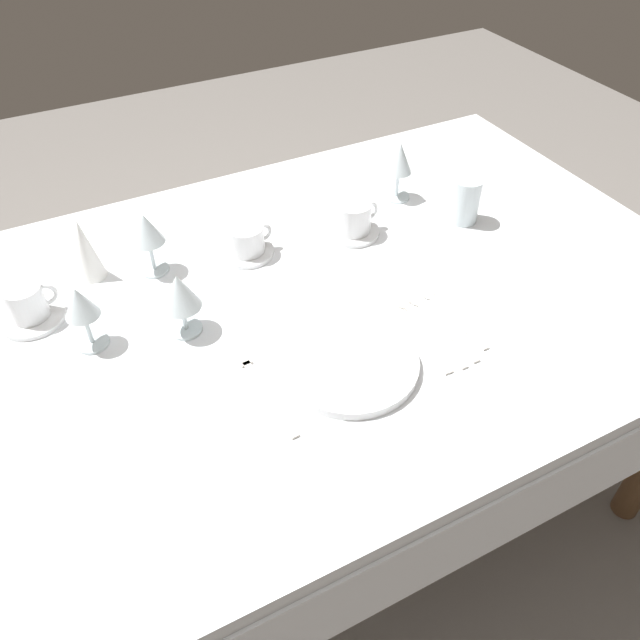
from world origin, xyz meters
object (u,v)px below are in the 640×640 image
spoon_soup (422,323)px  wine_glass_centre (80,306)px  coffee_cup_left (354,217)px  wine_glass_far (146,231)px  spoon_dessert (434,318)px  dinner_knife (418,335)px  spoon_tea (445,310)px  dinner_plate (350,363)px  coffee_cup_right (246,238)px  wine_glass_right (179,293)px  fork_outer (263,388)px  wine_glass_left (399,161)px  drink_tumbler (465,200)px  napkin_folded (85,249)px  coffee_cup_far (27,301)px

spoon_soup → wine_glass_centre: 0.65m
coffee_cup_left → wine_glass_far: bearing=170.8°
spoon_soup → wine_glass_centre: size_ratio=1.66×
spoon_dessert → dinner_knife: bearing=-155.2°
spoon_dessert → spoon_tea: size_ratio=1.06×
wine_glass_centre → dinner_plate: bearing=-34.3°
coffee_cup_left → coffee_cup_right: 0.26m
dinner_knife → wine_glass_right: bearing=150.6°
coffee_cup_right → fork_outer: bearing=-108.6°
wine_glass_left → spoon_tea: bearing=-109.4°
coffee_cup_right → dinner_knife: bearing=-64.6°
spoon_soup → drink_tumbler: size_ratio=2.05×
fork_outer → dinner_knife: 0.32m
coffee_cup_left → wine_glass_centre: size_ratio=0.79×
dinner_plate → dinner_knife: dinner_plate is taller
dinner_knife → spoon_soup: spoon_soup is taller
coffee_cup_right → drink_tumbler: size_ratio=0.96×
fork_outer → coffee_cup_left: size_ratio=2.13×
spoon_soup → dinner_plate: bearing=-168.6°
wine_glass_right → drink_tumbler: bearing=5.4°
fork_outer → spoon_tea: size_ratio=1.11×
dinner_plate → spoon_soup: (0.19, 0.04, -0.01)m
drink_tumbler → napkin_folded: napkin_folded is taller
spoon_dessert → wine_glass_far: 0.62m
coffee_cup_right → dinner_plate: bearing=-85.4°
wine_glass_right → wine_glass_left: bearing=19.9°
wine_glass_right → spoon_soup: bearing=-24.9°
coffee_cup_left → napkin_folded: 0.60m
spoon_tea → wine_glass_right: bearing=159.1°
dinner_knife → napkin_folded: size_ratio=1.65×
fork_outer → dinner_knife: bearing=-2.3°
spoon_tea → dinner_knife: bearing=-157.7°
coffee_cup_left → coffee_cup_right: size_ratio=1.02×
dinner_knife → spoon_tea: size_ratio=1.13×
wine_glass_left → fork_outer: bearing=-141.9°
spoon_dessert → dinner_plate: bearing=-170.4°
coffee_cup_left → wine_glass_left: wine_glass_left is taller
coffee_cup_left → wine_glass_left: (0.18, 0.09, 0.06)m
dinner_plate → spoon_soup: bearing=11.4°
spoon_soup → wine_glass_right: 0.48m
coffee_cup_right → coffee_cup_left: bearing=-8.9°
spoon_soup → spoon_tea: same height
spoon_dessert → napkin_folded: 0.74m
dinner_plate → napkin_folded: napkin_folded is taller
spoon_dessert → wine_glass_left: (0.18, 0.43, 0.10)m
spoon_tea → spoon_dessert: bearing=-162.0°
dinner_plate → napkin_folded: bearing=126.4°
coffee_cup_right → coffee_cup_far: 0.47m
spoon_soup → wine_glass_far: bearing=135.8°
dinner_knife → wine_glass_left: 0.52m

